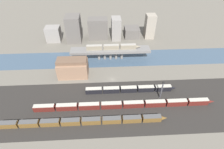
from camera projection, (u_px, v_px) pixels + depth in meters
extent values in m
plane|color=#666056|center=(112.00, 79.00, 123.07)|extent=(400.00, 400.00, 0.00)
cube|color=#282623|center=(114.00, 105.00, 104.58)|extent=(280.00, 42.00, 0.01)
cube|color=#3D5166|center=(110.00, 59.00, 142.96)|extent=(320.00, 23.02, 0.01)
cube|color=slate|center=(110.00, 50.00, 137.86)|extent=(62.70, 9.41, 1.88)
cylinder|color=gray|center=(99.00, 55.00, 140.34)|extent=(2.11, 2.11, 7.08)
cylinder|color=gray|center=(105.00, 55.00, 140.53)|extent=(2.11, 2.11, 7.08)
cylinder|color=gray|center=(110.00, 55.00, 140.71)|extent=(2.11, 2.11, 7.08)
cylinder|color=gray|center=(116.00, 55.00, 140.90)|extent=(2.11, 2.11, 7.08)
cylinder|color=gray|center=(122.00, 55.00, 141.08)|extent=(2.11, 2.11, 7.08)
cube|color=gray|center=(94.00, 48.00, 135.65)|extent=(12.33, 2.77, 3.47)
cube|color=#9E998E|center=(94.00, 45.00, 134.42)|extent=(11.84, 2.55, 0.40)
cube|color=gray|center=(111.00, 47.00, 136.18)|extent=(12.33, 2.77, 3.47)
cube|color=#9E998E|center=(111.00, 45.00, 134.95)|extent=(11.84, 2.55, 0.40)
cube|color=gray|center=(128.00, 47.00, 136.71)|extent=(12.33, 2.77, 3.47)
cube|color=#9E998E|center=(128.00, 45.00, 135.48)|extent=(11.84, 2.55, 0.40)
cone|color=gray|center=(139.00, 47.00, 137.16)|extent=(4.32, 2.49, 2.49)
cube|color=brown|center=(8.00, 125.00, 92.32)|extent=(10.16, 2.93, 3.29)
cube|color=#4C4C4C|center=(7.00, 123.00, 91.14)|extent=(9.75, 2.69, 0.40)
cube|color=brown|center=(29.00, 124.00, 92.76)|extent=(10.16, 2.93, 3.29)
cube|color=#4C4C4C|center=(28.00, 122.00, 91.59)|extent=(9.75, 2.69, 0.40)
cube|color=brown|center=(50.00, 123.00, 93.20)|extent=(10.16, 2.93, 3.29)
cube|color=#4C4C4C|center=(49.00, 121.00, 92.03)|extent=(9.75, 2.69, 0.40)
cube|color=brown|center=(71.00, 122.00, 93.65)|extent=(10.16, 2.93, 3.29)
cube|color=#4C4C4C|center=(70.00, 120.00, 92.47)|extent=(9.75, 2.69, 0.40)
cube|color=brown|center=(91.00, 121.00, 94.09)|extent=(10.16, 2.93, 3.29)
cube|color=#4C4C4C|center=(91.00, 119.00, 92.91)|extent=(9.75, 2.69, 0.40)
cube|color=brown|center=(112.00, 120.00, 94.53)|extent=(10.16, 2.93, 3.29)
cube|color=#4C4C4C|center=(112.00, 118.00, 93.36)|extent=(9.75, 2.69, 0.40)
cube|color=brown|center=(132.00, 119.00, 94.97)|extent=(10.16, 2.93, 3.29)
cube|color=#4C4C4C|center=(132.00, 117.00, 93.80)|extent=(9.75, 2.69, 0.40)
cube|color=brown|center=(152.00, 118.00, 95.42)|extent=(10.16, 2.93, 3.29)
cube|color=#4C4C4C|center=(152.00, 116.00, 94.24)|extent=(9.75, 2.69, 0.40)
cone|color=brown|center=(164.00, 118.00, 95.80)|extent=(3.56, 2.64, 2.64)
cube|color=#5B1E19|center=(44.00, 108.00, 100.74)|extent=(12.15, 2.73, 3.64)
cube|color=#B7B2A3|center=(44.00, 106.00, 99.45)|extent=(11.67, 2.51, 0.40)
cube|color=#5B1E19|center=(67.00, 107.00, 101.26)|extent=(12.15, 2.73, 3.64)
cube|color=#B7B2A3|center=(66.00, 105.00, 99.97)|extent=(11.67, 2.51, 0.40)
cube|color=#5B1E19|center=(89.00, 106.00, 101.78)|extent=(12.15, 2.73, 3.64)
cube|color=#B7B2A3|center=(89.00, 104.00, 100.49)|extent=(11.67, 2.51, 0.40)
cube|color=#5B1E19|center=(111.00, 105.00, 102.30)|extent=(12.15, 2.73, 3.64)
cube|color=#B7B2A3|center=(111.00, 103.00, 101.01)|extent=(11.67, 2.51, 0.40)
cube|color=#5B1E19|center=(133.00, 104.00, 102.82)|extent=(12.15, 2.73, 3.64)
cube|color=#B7B2A3|center=(134.00, 102.00, 101.54)|extent=(11.67, 2.51, 0.40)
cube|color=#5B1E19|center=(155.00, 104.00, 103.34)|extent=(12.15, 2.73, 3.64)
cube|color=#B7B2A3|center=(156.00, 101.00, 102.06)|extent=(11.67, 2.51, 0.40)
cube|color=#5B1E19|center=(176.00, 103.00, 103.86)|extent=(12.15, 2.73, 3.64)
cube|color=#B7B2A3|center=(177.00, 100.00, 102.58)|extent=(11.67, 2.51, 0.40)
cube|color=#5B1E19|center=(198.00, 102.00, 104.39)|extent=(12.15, 2.73, 3.64)
cube|color=#B7B2A3|center=(199.00, 100.00, 103.10)|extent=(11.67, 2.51, 0.40)
cone|color=#5B1E19|center=(211.00, 102.00, 104.83)|extent=(4.25, 2.46, 2.46)
cube|color=black|center=(94.00, 91.00, 111.70)|extent=(10.52, 2.85, 3.56)
cube|color=#B7B2A3|center=(94.00, 89.00, 110.44)|extent=(10.10, 2.62, 0.40)
cube|color=black|center=(111.00, 90.00, 112.16)|extent=(10.52, 2.85, 3.56)
cube|color=#B7B2A3|center=(111.00, 88.00, 110.90)|extent=(10.10, 2.62, 0.40)
cube|color=black|center=(129.00, 89.00, 112.61)|extent=(10.52, 2.85, 3.56)
cube|color=#B7B2A3|center=(129.00, 87.00, 111.35)|extent=(10.10, 2.62, 0.40)
cube|color=black|center=(146.00, 89.00, 113.06)|extent=(10.52, 2.85, 3.56)
cube|color=#B7B2A3|center=(146.00, 87.00, 111.80)|extent=(10.10, 2.62, 0.40)
cube|color=black|center=(163.00, 88.00, 113.51)|extent=(10.52, 2.85, 3.56)
cube|color=#B7B2A3|center=(163.00, 86.00, 112.25)|extent=(10.10, 2.62, 0.40)
cone|color=black|center=(174.00, 88.00, 113.91)|extent=(3.68, 2.56, 2.56)
cube|color=#937056|center=(73.00, 69.00, 123.24)|extent=(20.84, 11.81, 11.21)
cube|color=brown|center=(72.00, 61.00, 118.88)|extent=(20.43, 8.27, 2.46)
cylinder|color=#4C4C51|center=(161.00, 91.00, 105.76)|extent=(0.84, 0.84, 12.02)
cube|color=black|center=(164.00, 83.00, 101.55)|extent=(1.00, 0.70, 1.20)
cube|color=gray|center=(53.00, 34.00, 161.88)|extent=(12.92, 10.45, 13.80)
cube|color=#605B56|center=(74.00, 29.00, 158.89)|extent=(12.71, 15.17, 23.85)
cube|color=#605B56|center=(98.00, 29.00, 164.75)|extent=(17.93, 11.52, 19.14)
cube|color=gray|center=(116.00, 29.00, 163.04)|extent=(8.48, 12.06, 20.46)
cube|color=#605B56|center=(132.00, 32.00, 169.69)|extent=(13.96, 13.75, 9.41)
cube|color=gray|center=(150.00, 26.00, 164.66)|extent=(8.73, 9.35, 22.43)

